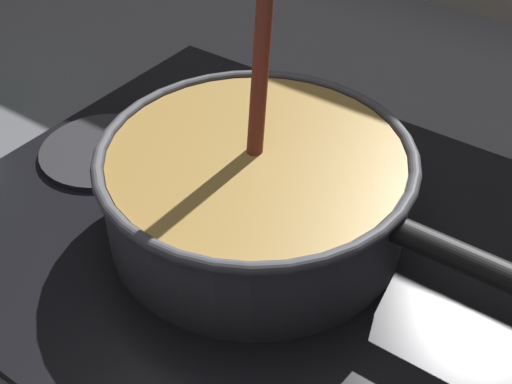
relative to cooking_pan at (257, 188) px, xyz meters
The scene contains 5 objects.
ground 0.23m from the cooking_pan, 116.01° to the right, with size 2.40×1.60×0.04m, color #4C4C51.
hob_plate 0.05m from the cooking_pan, behind, with size 0.56×0.48×0.01m, color black.
burner_ring 0.04m from the cooking_pan, behind, with size 0.18×0.18×0.01m, color #592D0C.
spare_burner 0.20m from the cooking_pan, behind, with size 0.13×0.13×0.01m, color #262628.
cooking_pan is the anchor object (origin of this frame).
Camera 1 is at (0.36, -0.17, 0.43)m, focal length 46.75 mm.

